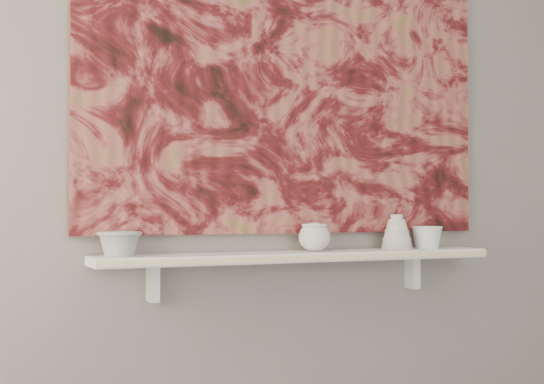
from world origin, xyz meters
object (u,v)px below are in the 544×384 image
shelf (301,256)px  bowl_grey (119,243)px  painting (291,75)px  bell_vessel (397,232)px  bowl_white (427,237)px  cup_cream (314,237)px

shelf → bowl_grey: (-0.61, 0.00, 0.05)m
painting → bell_vessel: bearing=-12.0°
bowl_white → bowl_grey: bearing=180.0°
painting → cup_cream: bearing=-57.5°
bell_vessel → bowl_white: (0.13, 0.00, -0.02)m
painting → bowl_white: painting is taller
bowl_grey → cup_cream: (0.66, 0.00, 0.01)m
bell_vessel → bowl_white: 0.13m
cup_cream → bowl_white: (0.46, 0.00, -0.01)m
shelf → bell_vessel: size_ratio=11.21×
painting → cup_cream: size_ratio=14.04×
bell_vessel → bowl_white: size_ratio=1.10×
painting → cup_cream: painting is taller
cup_cream → bowl_grey: bearing=180.0°
bowl_white → shelf: bearing=180.0°
bowl_white → bell_vessel: bearing=180.0°
cup_cream → bowl_white: cup_cream is taller
shelf → bowl_white: 0.51m
bowl_grey → bowl_white: bearing=0.0°
cup_cream → bowl_white: 0.46m
shelf → bell_vessel: 0.39m
shelf → bowl_grey: bowl_grey is taller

